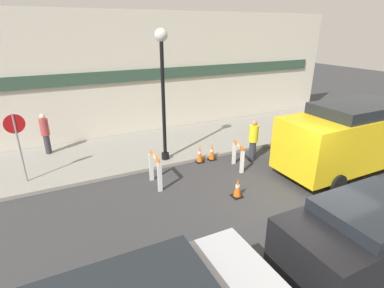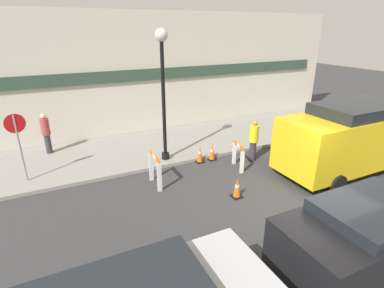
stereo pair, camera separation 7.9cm
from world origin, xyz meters
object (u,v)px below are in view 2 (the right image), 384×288
Objects in this scene: work_van at (354,135)px; person_pedestrian at (46,132)px; person_worker at (254,139)px; stop_sign at (18,137)px; streetlamp_post at (163,79)px; parked_car_1 at (369,234)px.

person_pedestrian is at bearing 147.84° from work_van.
stop_sign is at bearing -17.93° from person_worker.
work_van reaches higher than stop_sign.
person_pedestrian is (-3.95, 2.55, -2.15)m from streetlamp_post.
streetlamp_post is 4.95m from stop_sign.
person_worker is 0.99× the size of person_pedestrian.
streetlamp_post is 5.17m from person_pedestrian.
work_van is (5.67, -3.50, -1.82)m from streetlamp_post.
stop_sign is 7.96m from person_worker.
parked_car_1 is at bearing 116.93° from person_pedestrian.
streetlamp_post is at bearing 148.34° from work_van.
person_pedestrian is 11.37m from work_van.
stop_sign is 0.40× the size of work_van.
streetlamp_post reaches higher than stop_sign.
work_van is at bearing 40.87° from parked_car_1.
work_van reaches higher than person_pedestrian.
stop_sign is 2.42m from person_pedestrian.
person_worker is 8.01m from person_pedestrian.
parked_car_1 is 0.70× the size of work_van.
stop_sign reaches higher than parked_car_1.
stop_sign is 1.39× the size of person_pedestrian.
work_van is at bearing 135.04° from person_worker.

